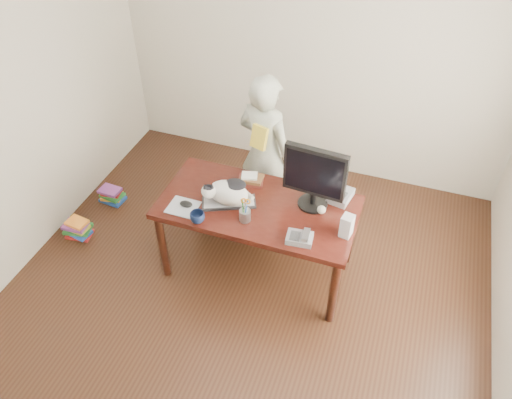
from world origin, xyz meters
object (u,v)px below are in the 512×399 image
object	(u,v)px
monitor	(315,176)
pen_cup	(245,214)
phone	(300,238)
calculator	(340,196)
book_stack	(251,179)
person	(265,153)
book_pile_b	(112,195)
keyboard	(229,202)
speaker	(347,226)
coffee_mug	(197,217)
mouse	(186,204)
baseball	(322,210)
desk	(261,212)
cat	(227,192)
book_pile_a	(78,229)

from	to	relation	value
monitor	pen_cup	distance (m)	0.61
phone	calculator	bearing A→B (deg)	66.52
book_stack	person	size ratio (longest dim) A/B	0.15
calculator	book_pile_b	world-z (taller)	calculator
keyboard	speaker	distance (m)	0.97
speaker	book_stack	world-z (taller)	speaker
coffee_mug	book_stack	world-z (taller)	coffee_mug
keyboard	pen_cup	size ratio (longest dim) A/B	2.02
keyboard	monitor	size ratio (longest dim) A/B	0.83
mouse	baseball	size ratio (longest dim) A/B	1.58
mouse	coffee_mug	world-z (taller)	coffee_mug
pen_cup	book_pile_b	size ratio (longest dim) A/B	0.88
monitor	pen_cup	bearing A→B (deg)	-138.84
speaker	book_pile_b	world-z (taller)	speaker
coffee_mug	book_pile_b	world-z (taller)	coffee_mug
monitor	mouse	xyz separation A→B (m)	(-0.95, -0.34, -0.29)
baseball	calculator	bearing A→B (deg)	64.75
desk	baseball	size ratio (longest dim) A/B	23.27
cat	mouse	size ratio (longest dim) A/B	3.70
phone	book_pile_b	world-z (taller)	phone
monitor	phone	bearing A→B (deg)	-83.24
mouse	book_pile_b	distance (m)	1.48
coffee_mug	book_stack	xyz separation A→B (m)	(0.23, 0.59, -0.01)
keyboard	phone	world-z (taller)	phone
phone	pen_cup	bearing A→B (deg)	165.64
mouse	monitor	bearing A→B (deg)	20.27
phone	cat	bearing A→B (deg)	157.53
cat	baseball	distance (m)	0.76
book_pile_a	book_pile_b	distance (m)	0.55
monitor	book_stack	xyz separation A→B (m)	(-0.56, 0.12, -0.28)
mouse	speaker	distance (m)	1.28
desk	phone	world-z (taller)	phone
baseball	calculator	xyz separation A→B (m)	(0.10, 0.22, -0.00)
keyboard	book_pile_a	bearing A→B (deg)	160.98
cat	book_pile_b	world-z (taller)	cat
phone	person	xyz separation A→B (m)	(-0.59, 0.93, -0.01)
cat	desk	bearing A→B (deg)	7.69
keyboard	book_pile_b	world-z (taller)	keyboard
pen_cup	baseball	distance (m)	0.61
monitor	book_stack	world-z (taller)	monitor
monitor	calculator	distance (m)	0.38
monitor	phone	distance (m)	0.49
cat	book_stack	world-z (taller)	cat
pen_cup	book_pile_a	xyz separation A→B (m)	(-1.71, 0.00, -0.73)
phone	coffee_mug	bearing A→B (deg)	179.07
book_pile_b	baseball	bearing A→B (deg)	-7.02
book_pile_a	book_pile_b	size ratio (longest dim) A/B	1.05
book_pile_a	cat	bearing A→B (deg)	4.91
mouse	book_stack	world-z (taller)	book_stack
baseball	person	bearing A→B (deg)	138.60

